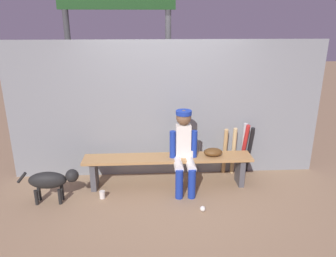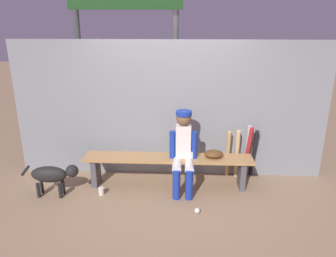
{
  "view_description": "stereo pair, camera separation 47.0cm",
  "coord_description": "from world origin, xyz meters",
  "views": [
    {
      "loc": [
        -0.26,
        -4.45,
        2.44
      ],
      "look_at": [
        0.0,
        0.0,
        0.93
      ],
      "focal_mm": 34.48,
      "sensor_mm": 36.0,
      "label": 1
    },
    {
      "loc": [
        0.21,
        -4.45,
        2.44
      ],
      "look_at": [
        0.0,
        0.0,
        0.93
      ],
      "focal_mm": 34.48,
      "sensor_mm": 36.0,
      "label": 2
    }
  ],
  "objects": [
    {
      "name": "cup_on_bench",
      "position": [
        0.36,
        -0.02,
        0.54
      ],
      "size": [
        0.08,
        0.08,
        0.11
      ],
      "primitive_type": "cylinder",
      "color": "silver",
      "rests_on": "dugout_bench"
    },
    {
      "name": "baseball",
      "position": [
        0.42,
        -0.74,
        0.04
      ],
      "size": [
        0.07,
        0.07,
        0.07
      ],
      "primitive_type": "sphere",
      "color": "white",
      "rests_on": "ground_plane"
    },
    {
      "name": "player_seated",
      "position": [
        0.23,
        -0.11,
        0.66
      ],
      "size": [
        0.41,
        0.55,
        1.2
      ],
      "color": "silver",
      "rests_on": "ground_plane"
    },
    {
      "name": "bat_wood_tan",
      "position": [
        0.94,
        0.33,
        0.41
      ],
      "size": [
        0.09,
        0.22,
        0.81
      ],
      "primitive_type": "cylinder",
      "rotation": [
        0.18,
        0.0,
        -0.14
      ],
      "color": "tan",
      "rests_on": "ground_plane"
    },
    {
      "name": "bat_aluminum_red",
      "position": [
        1.25,
        0.31,
        0.44
      ],
      "size": [
        0.11,
        0.25,
        0.89
      ],
      "primitive_type": "cylinder",
      "rotation": [
        0.21,
        0.0,
        0.17
      ],
      "color": "#B22323",
      "rests_on": "ground_plane"
    },
    {
      "name": "ground_plane",
      "position": [
        0.0,
        0.0,
        0.0
      ],
      "size": [
        30.0,
        30.0,
        0.0
      ],
      "primitive_type": "plane",
      "color": "#937556"
    },
    {
      "name": "bat_aluminum_black",
      "position": [
        1.35,
        0.35,
        0.41
      ],
      "size": [
        0.08,
        0.24,
        0.83
      ],
      "primitive_type": "cylinder",
      "rotation": [
        0.21,
        0.0,
        0.07
      ],
      "color": "black",
      "rests_on": "ground_plane"
    },
    {
      "name": "chainlink_fence",
      "position": [
        0.0,
        0.44,
        1.08
      ],
      "size": [
        4.91,
        0.03,
        2.16
      ],
      "primitive_type": "cube",
      "color": "gray",
      "rests_on": "ground_plane"
    },
    {
      "name": "dugout_bench",
      "position": [
        0.0,
        0.0,
        0.37
      ],
      "size": [
        2.53,
        0.36,
        0.48
      ],
      "color": "#AD7F4C",
      "rests_on": "ground_plane"
    },
    {
      "name": "scoreboard",
      "position": [
        -0.71,
        1.18,
        2.62
      ],
      "size": [
        2.18,
        0.27,
        3.74
      ],
      "color": "#3F3F42",
      "rests_on": "ground_plane"
    },
    {
      "name": "dog",
      "position": [
        -1.63,
        -0.38,
        0.34
      ],
      "size": [
        0.84,
        0.2,
        0.49
      ],
      "color": "black",
      "rests_on": "ground_plane"
    },
    {
      "name": "cup_on_ground",
      "position": [
        -0.96,
        -0.32,
        0.06
      ],
      "size": [
        0.08,
        0.08,
        0.11
      ],
      "primitive_type": "cylinder",
      "color": "silver",
      "rests_on": "ground_plane"
    },
    {
      "name": "bat_aluminum_silver",
      "position": [
        1.25,
        0.34,
        0.44
      ],
      "size": [
        0.07,
        0.15,
        0.89
      ],
      "primitive_type": "cylinder",
      "rotation": [
        0.09,
        0.0,
        0.07
      ],
      "color": "#B7B7BC",
      "rests_on": "ground_plane"
    },
    {
      "name": "baseball_glove",
      "position": [
        0.68,
        0.0,
        0.54
      ],
      "size": [
        0.28,
        0.2,
        0.12
      ],
      "primitive_type": "ellipsoid",
      "color": "#593819",
      "rests_on": "dugout_bench"
    },
    {
      "name": "bat_wood_natural",
      "position": [
        1.08,
        0.31,
        0.42
      ],
      "size": [
        0.1,
        0.21,
        0.83
      ],
      "primitive_type": "cylinder",
      "rotation": [
        0.16,
        0.0,
        -0.18
      ],
      "color": "tan",
      "rests_on": "ground_plane"
    }
  ]
}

